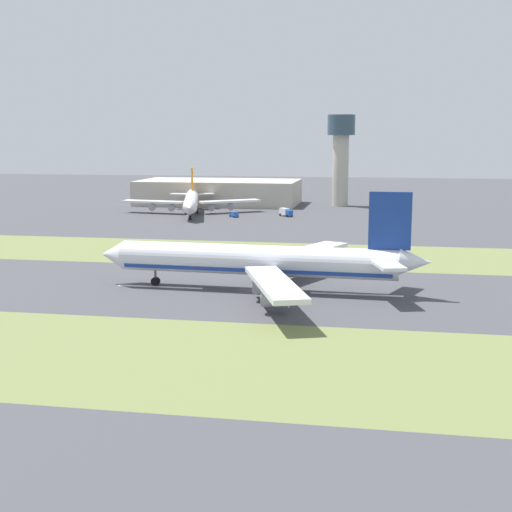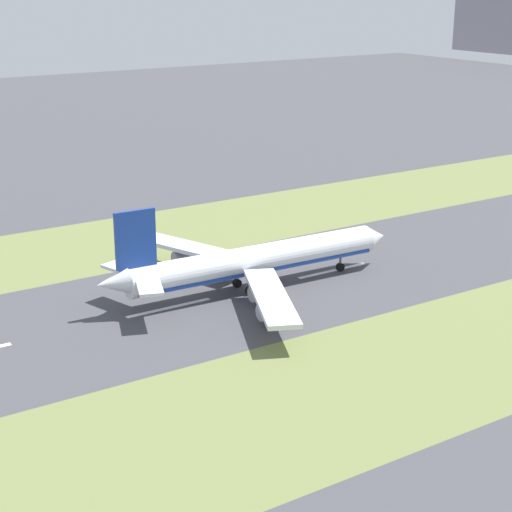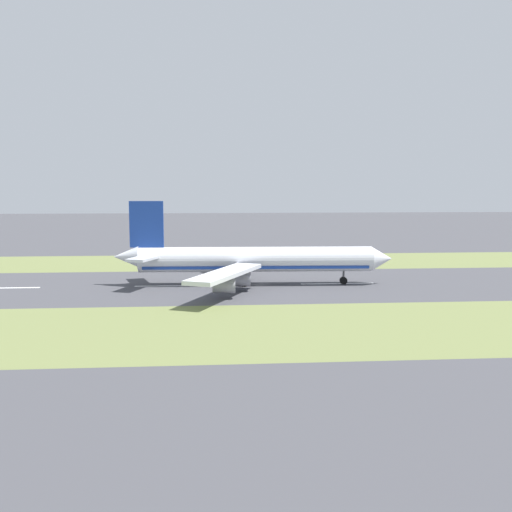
# 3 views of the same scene
# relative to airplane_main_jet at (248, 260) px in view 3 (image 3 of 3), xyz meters

# --- Properties ---
(ground_plane) EXTENTS (800.00, 800.00, 0.00)m
(ground_plane) POSITION_rel_airplane_main_jet_xyz_m (-0.08, 2.89, -6.02)
(ground_plane) COLOR #424247
(grass_median_west) EXTENTS (40.00, 600.00, 0.01)m
(grass_median_west) POSITION_rel_airplane_main_jet_xyz_m (-45.08, 2.89, -6.02)
(grass_median_west) COLOR olive
(grass_median_west) RESTS_ON ground
(grass_median_east) EXTENTS (40.00, 600.00, 0.01)m
(grass_median_east) POSITION_rel_airplane_main_jet_xyz_m (44.92, 2.89, -6.02)
(grass_median_east) COLOR olive
(grass_median_east) RESTS_ON ground
(centreline_dash_near) EXTENTS (1.20, 18.00, 0.01)m
(centreline_dash_near) POSITION_rel_airplane_main_jet_xyz_m (-0.08, -58.10, -6.01)
(centreline_dash_near) COLOR silver
(centreline_dash_near) RESTS_ON ground
(centreline_dash_mid) EXTENTS (1.20, 18.00, 0.01)m
(centreline_dash_mid) POSITION_rel_airplane_main_jet_xyz_m (-0.08, -18.10, -6.01)
(centreline_dash_mid) COLOR silver
(centreline_dash_mid) RESTS_ON ground
(centreline_dash_far) EXTENTS (1.20, 18.00, 0.01)m
(centreline_dash_far) POSITION_rel_airplane_main_jet_xyz_m (-0.08, 21.90, -6.01)
(centreline_dash_far) COLOR silver
(centreline_dash_far) RESTS_ON ground
(airplane_main_jet) EXTENTS (64.08, 67.17, 20.20)m
(airplane_main_jet) POSITION_rel_airplane_main_jet_xyz_m (0.00, 0.00, 0.00)
(airplane_main_jet) COLOR silver
(airplane_main_jet) RESTS_ON ground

